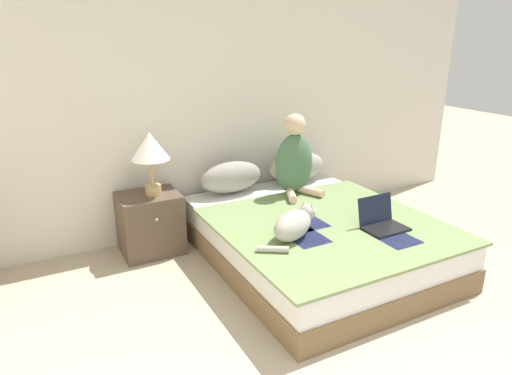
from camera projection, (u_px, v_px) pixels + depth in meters
The scene contains 9 objects.
wall_back at pixel (220, 90), 4.04m from camera, with size 5.77×0.05×2.55m.
bed at pixel (315, 239), 3.66m from camera, with size 1.61×1.97×0.39m.
pillow_near at pixel (231, 177), 4.09m from camera, with size 0.59×0.26×0.29m.
pillow_far at pixel (297, 166), 4.40m from camera, with size 0.59×0.26×0.29m.
person_sitting at pixel (294, 160), 4.02m from camera, with size 0.38×0.36×0.71m.
cat_tabby at pixel (294, 224), 3.19m from camera, with size 0.58×0.37×0.20m.
laptop_open at pixel (382, 222), 3.36m from camera, with size 0.32×0.26×0.22m.
nightstand at pixel (150, 223), 3.80m from camera, with size 0.49×0.43×0.51m.
table_lamp at pixel (150, 149), 3.60m from camera, with size 0.30×0.30×0.51m.
Camera 1 is at (-1.63, -0.50, 1.77)m, focal length 32.00 mm.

